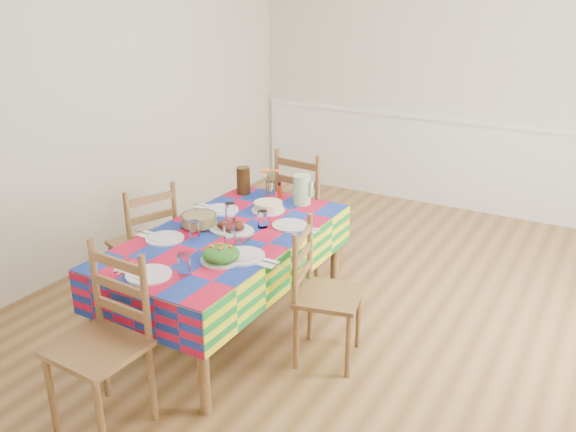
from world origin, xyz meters
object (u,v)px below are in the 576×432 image
object	(u,v)px
green_pitcher	(302,190)
chair_near	(104,344)
dining_table	(227,244)
chair_right	(322,294)
meat_platter	(231,227)
chair_far	(307,209)
chair_left	(146,245)
tea_pitcher	(243,180)

from	to	relation	value
green_pitcher	chair_near	distance (m)	1.85
green_pitcher	chair_near	xyz separation A→B (m)	(-0.15, -1.82, -0.31)
dining_table	chair_right	distance (m)	0.71
meat_platter	chair_right	world-z (taller)	chair_right
chair_far	chair_left	world-z (taller)	chair_far
green_pitcher	chair_far	world-z (taller)	chair_far
chair_far	chair_right	size ratio (longest dim) A/B	1.13
meat_platter	chair_left	bearing A→B (deg)	-174.39
chair_right	tea_pitcher	bearing A→B (deg)	41.98
meat_platter	tea_pitcher	distance (m)	0.74
tea_pitcher	chair_far	size ratio (longest dim) A/B	0.21
meat_platter	chair_near	xyz separation A→B (m)	(0.01, -1.14, -0.23)
chair_left	chair_right	xyz separation A→B (m)	(1.39, 0.01, -0.02)
dining_table	chair_near	world-z (taller)	chair_near
chair_far	chair_left	distance (m)	1.30
dining_table	tea_pitcher	xyz separation A→B (m)	(-0.35, 0.71, 0.18)
tea_pitcher	chair_near	distance (m)	1.86
tea_pitcher	chair_left	size ratio (longest dim) A/B	0.22
dining_table	green_pitcher	xyz separation A→B (m)	(0.15, 0.73, 0.18)
meat_platter	chair_near	distance (m)	1.17
tea_pitcher	chair_left	bearing A→B (deg)	-115.65
green_pitcher	tea_pitcher	distance (m)	0.49
chair_left	chair_right	distance (m)	1.39
meat_platter	green_pitcher	distance (m)	0.69
chair_left	chair_right	bearing A→B (deg)	110.76
meat_platter	dining_table	bearing A→B (deg)	-85.96
dining_table	tea_pitcher	distance (m)	0.81
chair_near	chair_right	xyz separation A→B (m)	(0.69, 1.08, -0.04)
chair_right	green_pitcher	bearing A→B (deg)	23.20
green_pitcher	dining_table	bearing A→B (deg)	-101.65
meat_platter	chair_near	size ratio (longest dim) A/B	0.33
dining_table	tea_pitcher	world-z (taller)	tea_pitcher
meat_platter	tea_pitcher	bearing A→B (deg)	117.45
dining_table	chair_left	bearing A→B (deg)	-178.78
chair_far	chair_left	size ratio (longest dim) A/B	1.08
dining_table	chair_left	world-z (taller)	chair_left
chair_near	chair_far	bearing A→B (deg)	93.07
chair_far	chair_right	world-z (taller)	chair_far
chair_near	chair_far	size ratio (longest dim) A/B	0.97
chair_near	chair_left	bearing A→B (deg)	125.78
green_pitcher	tea_pitcher	size ratio (longest dim) A/B	1.05
chair_right	meat_platter	bearing A→B (deg)	71.60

